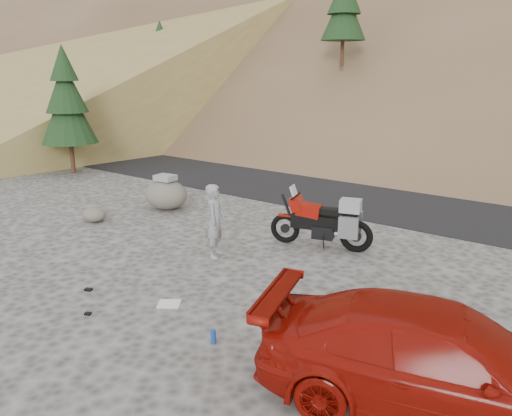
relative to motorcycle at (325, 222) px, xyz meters
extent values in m
plane|color=#43403E|center=(-1.56, -2.97, -0.63)|extent=(140.00, 140.00, 0.00)
cube|color=black|center=(-1.56, 6.03, -0.63)|extent=(120.00, 7.00, 0.05)
cube|color=olive|center=(-31.56, 17.03, 1.37)|extent=(45.29, 46.00, 24.26)
cylinder|color=#392114|center=(-5.56, 11.03, 4.26)|extent=(0.17, 0.17, 1.40)
cone|color=black|center=(-5.56, 11.03, 5.81)|extent=(2.00, 2.00, 2.25)
cylinder|color=#392114|center=(-19.56, 13.03, 2.94)|extent=(0.15, 0.15, 1.26)
cone|color=black|center=(-19.56, 13.03, 4.33)|extent=(1.80, 1.80, 2.03)
cone|color=black|center=(-19.56, 13.03, 5.09)|extent=(1.35, 1.35, 1.58)
cone|color=black|center=(-19.56, 13.03, 5.86)|extent=(0.90, 0.90, 1.13)
cylinder|color=#392114|center=(-12.56, 1.53, 0.14)|extent=(0.18, 0.18, 1.54)
cone|color=black|center=(-12.56, 1.53, 1.84)|extent=(2.20, 2.20, 2.47)
cone|color=black|center=(-12.56, 1.53, 2.78)|extent=(1.65, 1.65, 1.93)
cone|color=black|center=(-12.56, 1.53, 3.71)|extent=(1.10, 1.10, 1.39)
torus|color=black|center=(-0.95, -0.28, -0.26)|extent=(0.74, 0.34, 0.73)
cylinder|color=black|center=(-0.95, -0.28, -0.26)|extent=(0.23, 0.13, 0.22)
torus|color=black|center=(0.71, 0.21, -0.26)|extent=(0.79, 0.37, 0.78)
cylinder|color=black|center=(0.71, 0.21, -0.26)|extent=(0.26, 0.16, 0.24)
cylinder|color=black|center=(-0.86, -0.26, 0.15)|extent=(0.42, 0.18, 0.90)
cylinder|color=black|center=(-0.71, -0.21, 0.57)|extent=(0.24, 0.68, 0.05)
cube|color=black|center=(-0.15, -0.04, -0.02)|extent=(1.36, 0.64, 0.33)
cube|color=black|center=(-0.04, -0.01, -0.24)|extent=(0.58, 0.46, 0.31)
cube|color=maroon|center=(-0.39, -0.12, 0.26)|extent=(0.66, 0.49, 0.35)
cube|color=maroon|center=(-0.68, -0.20, 0.39)|extent=(0.43, 0.46, 0.39)
cube|color=silver|center=(-0.75, -0.22, 0.68)|extent=(0.22, 0.36, 0.28)
cube|color=black|center=(0.12, 0.04, 0.28)|extent=(0.66, 0.41, 0.13)
cube|color=black|center=(0.53, 0.16, 0.24)|extent=(0.43, 0.30, 0.11)
cube|color=silver|center=(0.65, -0.11, 0.01)|extent=(0.46, 0.26, 0.50)
cube|color=silver|center=(0.49, 0.45, 0.01)|extent=(0.46, 0.26, 0.50)
cube|color=gray|center=(0.55, 0.16, 0.46)|extent=(0.56, 0.50, 0.29)
cube|color=maroon|center=(-0.95, -0.28, 0.07)|extent=(0.36, 0.22, 0.04)
cylinder|color=black|center=(0.07, -0.19, -0.43)|extent=(0.09, 0.23, 0.41)
cylinder|color=silver|center=(0.54, 0.00, -0.19)|extent=(0.52, 0.24, 0.14)
imported|color=gray|center=(-1.69, -1.98, -0.63)|extent=(0.62, 0.72, 1.68)
imported|color=maroon|center=(4.02, -4.26, -0.63)|extent=(4.89, 3.05, 1.32)
ellipsoid|color=#524F46|center=(-5.53, 0.09, -0.19)|extent=(1.48, 1.30, 0.89)
cube|color=gray|center=(-5.53, 0.09, 0.34)|extent=(0.70, 0.56, 0.18)
ellipsoid|color=#524F46|center=(-6.16, -2.03, -0.43)|extent=(0.86, 0.82, 0.41)
cube|color=white|center=(-0.77, -4.31, -0.62)|extent=(0.53, 0.52, 0.01)
cylinder|color=#19409A|center=(1.61, -3.44, -0.55)|extent=(0.45, 0.26, 0.17)
cylinder|color=#19409A|center=(0.77, -4.82, -0.52)|extent=(0.10, 0.10, 0.23)
cone|color=red|center=(2.39, -4.40, -0.54)|extent=(0.18, 0.18, 0.18)
cube|color=black|center=(-2.44, -4.84, -0.61)|extent=(0.16, 0.14, 0.04)
cube|color=black|center=(-1.60, -5.44, -0.61)|extent=(0.13, 0.12, 0.04)
camera|label=1|loc=(5.46, -9.92, 3.50)|focal=35.00mm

